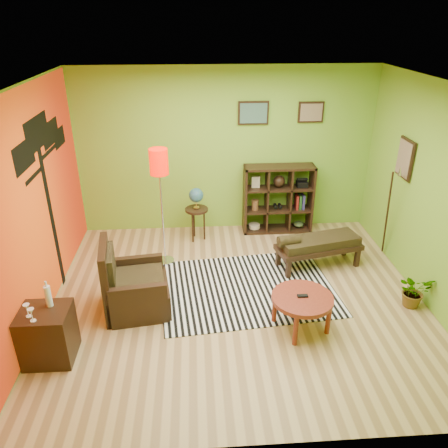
{
  "coord_description": "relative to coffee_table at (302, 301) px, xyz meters",
  "views": [
    {
      "loc": [
        -0.52,
        -4.89,
        3.52
      ],
      "look_at": [
        -0.17,
        0.18,
        1.05
      ],
      "focal_mm": 35.0,
      "sensor_mm": 36.0,
      "label": 1
    }
  ],
  "objects": [
    {
      "name": "ground",
      "position": [
        -0.72,
        0.65,
        -0.39
      ],
      "size": [
        5.0,
        5.0,
        0.0
      ],
      "primitive_type": "plane",
      "color": "tan",
      "rests_on": "ground"
    },
    {
      "name": "room_shell",
      "position": [
        -0.81,
        0.67,
        1.41
      ],
      "size": [
        5.04,
        4.54,
        2.82
      ],
      "color": "#78B02F",
      "rests_on": "ground"
    },
    {
      "name": "zebra_rug",
      "position": [
        -0.56,
        0.89,
        -0.39
      ],
      "size": [
        2.57,
        2.0,
        0.01
      ],
      "primitive_type": "cube",
      "rotation": [
        0.0,
        0.0,
        0.1
      ],
      "color": "white",
      "rests_on": "ground"
    },
    {
      "name": "coffee_table",
      "position": [
        0.0,
        0.0,
        0.0
      ],
      "size": [
        0.74,
        0.74,
        0.48
      ],
      "color": "maroon",
      "rests_on": "ground"
    },
    {
      "name": "armchair",
      "position": [
        -2.1,
        0.53,
        -0.1
      ],
      "size": [
        0.9,
        0.9,
        0.97
      ],
      "color": "black",
      "rests_on": "ground"
    },
    {
      "name": "side_cabinet",
      "position": [
        -2.92,
        -0.32,
        -0.07
      ],
      "size": [
        0.54,
        0.49,
        0.95
      ],
      "color": "black",
      "rests_on": "ground"
    },
    {
      "name": "floor_lamp",
      "position": [
        -1.75,
        1.7,
        1.08
      ],
      "size": [
        0.27,
        0.27,
        1.82
      ],
      "color": "silver",
      "rests_on": "ground"
    },
    {
      "name": "globe_table",
      "position": [
        -1.24,
        2.43,
        0.31
      ],
      "size": [
        0.38,
        0.38,
        0.93
      ],
      "color": "black",
      "rests_on": "ground"
    },
    {
      "name": "cube_shelf",
      "position": [
        0.2,
        2.68,
        0.21
      ],
      "size": [
        1.2,
        0.35,
        1.2
      ],
      "color": "black",
      "rests_on": "ground"
    },
    {
      "name": "bench",
      "position": [
        0.56,
        1.42,
        -0.01
      ],
      "size": [
        1.36,
        0.74,
        0.6
      ],
      "color": "black",
      "rests_on": "ground"
    },
    {
      "name": "potted_plant",
      "position": [
        1.58,
        0.34,
        -0.22
      ],
      "size": [
        0.48,
        0.52,
        0.36
      ],
      "primitive_type": "imported",
      "rotation": [
        0.0,
        0.0,
        0.16
      ],
      "color": "#26661E",
      "rests_on": "ground"
    }
  ]
}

